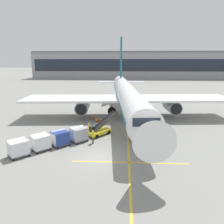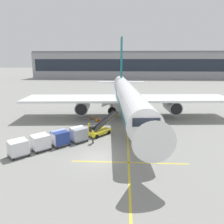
{
  "view_description": "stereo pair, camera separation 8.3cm",
  "coord_description": "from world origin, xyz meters",
  "px_view_note": "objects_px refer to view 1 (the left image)",
  "views": [
    {
      "loc": [
        2.71,
        -21.4,
        10.17
      ],
      "look_at": [
        1.12,
        7.69,
        3.26
      ],
      "focal_mm": 34.91,
      "sensor_mm": 36.0,
      "label": 1
    },
    {
      "loc": [
        2.8,
        -21.4,
        10.17
      ],
      "look_at": [
        1.12,
        7.69,
        3.26
      ],
      "focal_mm": 34.91,
      "sensor_mm": 36.0,
      "label": 2
    }
  ],
  "objects_px": {
    "baggage_cart_fourth": "(18,148)",
    "safety_cone_nose_mark": "(97,119)",
    "safety_cone_wingtip": "(100,119)",
    "ground_crew_by_loader": "(93,136)",
    "baggage_cart_second": "(60,138)",
    "safety_cone_engine_keepout": "(92,117)",
    "baggage_cart_lead": "(79,134)",
    "baggage_cart_third": "(40,142)",
    "parked_airplane": "(127,96)",
    "ground_crew_by_carts": "(89,128)",
    "belt_loader": "(100,129)"
  },
  "relations": [
    {
      "from": "ground_crew_by_loader",
      "to": "safety_cone_engine_keepout",
      "type": "xyz_separation_m",
      "value": [
        -1.76,
        11.77,
        -0.62
      ]
    },
    {
      "from": "baggage_cart_third",
      "to": "safety_cone_engine_keepout",
      "type": "relative_size",
      "value": 3.27
    },
    {
      "from": "baggage_cart_fourth",
      "to": "safety_cone_wingtip",
      "type": "bearing_deg",
      "value": 63.89
    },
    {
      "from": "baggage_cart_lead",
      "to": "safety_cone_engine_keepout",
      "type": "height_order",
      "value": "baggage_cart_lead"
    },
    {
      "from": "ground_crew_by_loader",
      "to": "safety_cone_wingtip",
      "type": "height_order",
      "value": "ground_crew_by_loader"
    },
    {
      "from": "ground_crew_by_loader",
      "to": "safety_cone_nose_mark",
      "type": "relative_size",
      "value": 2.4
    },
    {
      "from": "baggage_cart_third",
      "to": "baggage_cart_fourth",
      "type": "distance_m",
      "value": 2.53
    },
    {
      "from": "ground_crew_by_carts",
      "to": "ground_crew_by_loader",
      "type": "bearing_deg",
      "value": -72.49
    },
    {
      "from": "safety_cone_engine_keepout",
      "to": "baggage_cart_third",
      "type": "bearing_deg",
      "value": -105.72
    },
    {
      "from": "parked_airplane",
      "to": "baggage_cart_second",
      "type": "bearing_deg",
      "value": -119.95
    },
    {
      "from": "ground_crew_by_loader",
      "to": "ground_crew_by_carts",
      "type": "height_order",
      "value": "same"
    },
    {
      "from": "baggage_cart_third",
      "to": "parked_airplane",
      "type": "bearing_deg",
      "value": 57.51
    },
    {
      "from": "baggage_cart_fourth",
      "to": "baggage_cart_second",
      "type": "bearing_deg",
      "value": 42.59
    },
    {
      "from": "baggage_cart_fourth",
      "to": "ground_crew_by_carts",
      "type": "bearing_deg",
      "value": 48.16
    },
    {
      "from": "safety_cone_wingtip",
      "to": "safety_cone_nose_mark",
      "type": "height_order",
      "value": "safety_cone_nose_mark"
    },
    {
      "from": "baggage_cart_second",
      "to": "safety_cone_engine_keepout",
      "type": "relative_size",
      "value": 3.27
    },
    {
      "from": "parked_airplane",
      "to": "baggage_cart_fourth",
      "type": "xyz_separation_m",
      "value": [
        -11.98,
        -17.84,
        -2.91
      ]
    },
    {
      "from": "ground_crew_by_carts",
      "to": "parked_airplane",
      "type": "bearing_deg",
      "value": 62.75
    },
    {
      "from": "safety_cone_wingtip",
      "to": "safety_cone_nose_mark",
      "type": "distance_m",
      "value": 0.57
    },
    {
      "from": "belt_loader",
      "to": "safety_cone_engine_keepout",
      "type": "bearing_deg",
      "value": 105.3
    },
    {
      "from": "baggage_cart_lead",
      "to": "baggage_cart_fourth",
      "type": "distance_m",
      "value": 7.41
    },
    {
      "from": "parked_airplane",
      "to": "ground_crew_by_loader",
      "type": "bearing_deg",
      "value": -108.12
    },
    {
      "from": "baggage_cart_second",
      "to": "ground_crew_by_carts",
      "type": "xyz_separation_m",
      "value": [
        2.95,
        4.01,
        -0.0
      ]
    },
    {
      "from": "ground_crew_by_loader",
      "to": "safety_cone_engine_keepout",
      "type": "relative_size",
      "value": 2.24
    },
    {
      "from": "ground_crew_by_loader",
      "to": "safety_cone_engine_keepout",
      "type": "bearing_deg",
      "value": 98.52
    },
    {
      "from": "parked_airplane",
      "to": "ground_crew_by_carts",
      "type": "bearing_deg",
      "value": -117.25
    },
    {
      "from": "baggage_cart_second",
      "to": "baggage_cart_fourth",
      "type": "relative_size",
      "value": 1.0
    },
    {
      "from": "safety_cone_wingtip",
      "to": "ground_crew_by_loader",
      "type": "bearing_deg",
      "value": -88.23
    },
    {
      "from": "parked_airplane",
      "to": "baggage_cart_lead",
      "type": "xyz_separation_m",
      "value": [
        -6.36,
        -13.01,
        -2.91
      ]
    },
    {
      "from": "baggage_cart_second",
      "to": "ground_crew_by_loader",
      "type": "xyz_separation_m",
      "value": [
        3.92,
        0.94,
        -0.0
      ]
    },
    {
      "from": "belt_loader",
      "to": "safety_cone_nose_mark",
      "type": "relative_size",
      "value": 6.82
    },
    {
      "from": "baggage_cart_fourth",
      "to": "ground_crew_by_loader",
      "type": "xyz_separation_m",
      "value": [
        7.54,
        4.26,
        -0.0
      ]
    },
    {
      "from": "safety_cone_engine_keepout",
      "to": "safety_cone_nose_mark",
      "type": "bearing_deg",
      "value": -59.12
    },
    {
      "from": "baggage_cart_fourth",
      "to": "safety_cone_nose_mark",
      "type": "height_order",
      "value": "baggage_cart_fourth"
    },
    {
      "from": "ground_crew_by_carts",
      "to": "baggage_cart_third",
      "type": "bearing_deg",
      "value": -130.98
    },
    {
      "from": "ground_crew_by_carts",
      "to": "safety_cone_engine_keepout",
      "type": "relative_size",
      "value": 2.24
    },
    {
      "from": "baggage_cart_second",
      "to": "ground_crew_by_loader",
      "type": "distance_m",
      "value": 4.04
    },
    {
      "from": "safety_cone_engine_keepout",
      "to": "safety_cone_nose_mark",
      "type": "distance_m",
      "value": 1.92
    },
    {
      "from": "safety_cone_engine_keepout",
      "to": "baggage_cart_second",
      "type": "bearing_deg",
      "value": -99.65
    },
    {
      "from": "baggage_cart_second",
      "to": "baggage_cart_third",
      "type": "distance_m",
      "value": 2.38
    },
    {
      "from": "ground_crew_by_loader",
      "to": "safety_cone_wingtip",
      "type": "distance_m",
      "value": 10.48
    },
    {
      "from": "safety_cone_wingtip",
      "to": "safety_cone_nose_mark",
      "type": "xyz_separation_m",
      "value": [
        -0.45,
        -0.34,
        0.05
      ]
    },
    {
      "from": "belt_loader",
      "to": "baggage_cart_second",
      "type": "height_order",
      "value": "belt_loader"
    },
    {
      "from": "safety_cone_wingtip",
      "to": "safety_cone_nose_mark",
      "type": "relative_size",
      "value": 0.87
    },
    {
      "from": "safety_cone_wingtip",
      "to": "baggage_cart_fourth",
      "type": "bearing_deg",
      "value": -116.11
    },
    {
      "from": "safety_cone_engine_keepout",
      "to": "ground_crew_by_loader",
      "type": "bearing_deg",
      "value": -81.48
    },
    {
      "from": "baggage_cart_fourth",
      "to": "safety_cone_engine_keepout",
      "type": "bearing_deg",
      "value": 70.2
    },
    {
      "from": "baggage_cart_second",
      "to": "ground_crew_by_loader",
      "type": "height_order",
      "value": "baggage_cart_second"
    },
    {
      "from": "ground_crew_by_loader",
      "to": "ground_crew_by_carts",
      "type": "relative_size",
      "value": 1.0
    },
    {
      "from": "baggage_cart_second",
      "to": "safety_cone_wingtip",
      "type": "distance_m",
      "value": 11.97
    }
  ]
}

